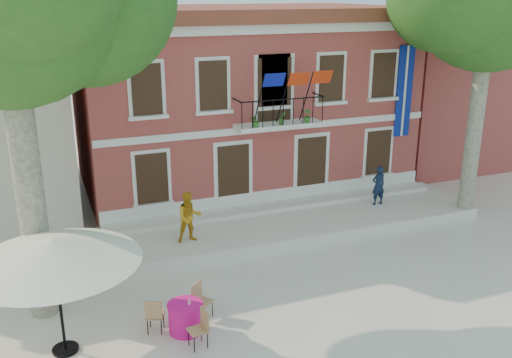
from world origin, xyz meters
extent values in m
plane|color=beige|center=(0.00, 0.00, 0.00)|extent=(90.00, 90.00, 0.00)
cube|color=#A3413A|center=(2.00, 10.00, 3.50)|extent=(13.00, 8.00, 7.00)
cube|color=brown|center=(2.00, 10.00, 7.25)|extent=(13.50, 8.50, 0.50)
cube|color=silver|center=(2.00, 6.05, 6.85)|extent=(13.30, 0.35, 0.35)
cube|color=silver|center=(2.00, 5.55, 3.50)|extent=(3.20, 0.90, 0.15)
cube|color=black|center=(2.00, 5.15, 4.50)|extent=(3.20, 0.04, 0.04)
cube|color=navy|center=(7.60, 5.94, 4.30)|extent=(0.70, 0.05, 3.60)
cube|color=#0D1795|center=(1.10, 4.80, 5.25)|extent=(0.76, 0.27, 0.47)
cube|color=red|center=(2.00, 4.80, 5.25)|extent=(0.76, 0.29, 0.47)
cube|color=red|center=(2.90, 4.80, 5.25)|extent=(0.76, 0.27, 0.47)
imported|color=#26591E|center=(1.00, 5.25, 3.82)|extent=(0.43, 0.37, 0.48)
imported|color=#26591E|center=(2.00, 5.25, 3.82)|extent=(0.26, 0.21, 0.48)
imported|color=#26591E|center=(3.00, 5.25, 3.82)|extent=(0.27, 0.27, 0.48)
cube|color=#A3413A|center=(14.00, 11.00, 3.00)|extent=(9.00, 9.00, 6.00)
cube|color=brown|center=(14.00, 11.00, 6.20)|extent=(9.40, 9.40, 0.40)
cube|color=silver|center=(2.00, 4.40, 0.15)|extent=(14.00, 3.40, 0.30)
cylinder|color=#A59E84|center=(-6.47, 1.50, 3.56)|extent=(0.69, 0.69, 7.11)
cylinder|color=#A59E84|center=(8.63, 2.99, 3.50)|extent=(0.56, 0.56, 7.00)
cylinder|color=black|center=(-6.09, -0.48, 0.04)|extent=(0.61, 0.61, 0.08)
cylinder|color=black|center=(-6.09, -0.48, 1.28)|extent=(0.07, 0.07, 2.56)
cone|color=white|center=(-6.09, -0.48, 2.61)|extent=(3.89, 3.89, 0.56)
imported|color=#0F1C33|center=(5.72, 4.50, 1.06)|extent=(0.56, 0.37, 1.52)
imported|color=orange|center=(-1.87, 3.83, 1.15)|extent=(0.83, 0.65, 1.70)
cylinder|color=#F01691|center=(-3.23, -0.73, 0.38)|extent=(0.84, 0.84, 0.75)
cylinder|color=#F01691|center=(-3.23, -0.73, 0.76)|extent=(0.90, 0.90, 0.02)
cube|color=tan|center=(-2.64, -0.27, 0.47)|extent=(0.59, 0.59, 0.95)
cube|color=tan|center=(-3.92, -0.45, 0.47)|extent=(0.55, 0.55, 0.95)
cube|color=tan|center=(-3.12, -1.47, 0.47)|extent=(0.47, 0.47, 0.95)
camera|label=1|loc=(-6.10, -12.87, 8.13)|focal=40.00mm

